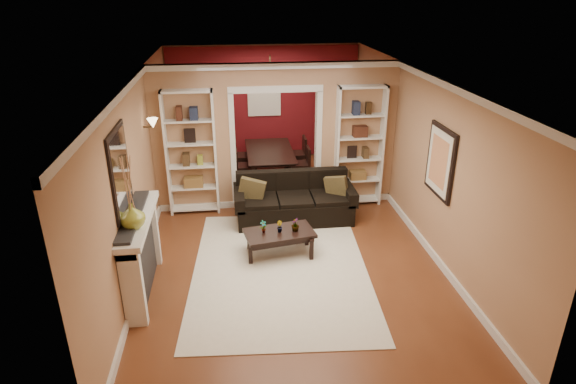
{
  "coord_description": "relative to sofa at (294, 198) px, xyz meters",
  "views": [
    {
      "loc": [
        -0.83,
        -7.34,
        3.95
      ],
      "look_at": [
        -0.02,
        -0.8,
        1.1
      ],
      "focal_mm": 30.0,
      "sensor_mm": 36.0,
      "label": 1
    }
  ],
  "objects": [
    {
      "name": "framed_art",
      "position": [
        1.96,
        -1.45,
        1.13
      ],
      "size": [
        0.04,
        0.85,
        1.05
      ],
      "primitive_type": "cube",
      "color": "black",
      "rests_on": "wall_right"
    },
    {
      "name": "plant_right",
      "position": [
        -0.15,
        -1.19,
        0.09
      ],
      "size": [
        0.15,
        0.15,
        0.22
      ],
      "primitive_type": "imported",
      "rotation": [
        0.0,
        0.0,
        4.48
      ],
      "color": "#336626",
      "rests_on": "coffee_table"
    },
    {
      "name": "bookshelf_left",
      "position": [
        -1.8,
        0.58,
        0.73
      ],
      "size": [
        0.9,
        0.3,
        2.3
      ],
      "primitive_type": "cube",
      "color": "white",
      "rests_on": "floor"
    },
    {
      "name": "floor",
      "position": [
        -0.25,
        -0.45,
        -0.42
      ],
      "size": [
        8.0,
        8.0,
        0.0
      ],
      "primitive_type": "plane",
      "color": "brown",
      "rests_on": "ground"
    },
    {
      "name": "red_back_panel",
      "position": [
        -0.25,
        3.52,
        0.9
      ],
      "size": [
        4.44,
        0.04,
        2.64
      ],
      "primitive_type": "cube",
      "color": "maroon",
      "rests_on": "floor"
    },
    {
      "name": "partition_wall",
      "position": [
        -0.25,
        0.75,
        0.93
      ],
      "size": [
        4.5,
        0.15,
        2.7
      ],
      "primitive_type": "cube",
      "color": "tan",
      "rests_on": "floor"
    },
    {
      "name": "mirror",
      "position": [
        -2.48,
        -1.95,
        1.38
      ],
      "size": [
        0.03,
        0.95,
        1.1
      ],
      "primitive_type": "cube",
      "color": "silver",
      "rests_on": "wall_left"
    },
    {
      "name": "chandelier",
      "position": [
        -0.25,
        2.25,
        1.6
      ],
      "size": [
        0.5,
        0.5,
        0.3
      ],
      "primitive_type": "cube",
      "color": "#402F1D",
      "rests_on": "ceiling"
    },
    {
      "name": "wall_front",
      "position": [
        -0.25,
        -4.45,
        0.93
      ],
      "size": [
        8.0,
        0.0,
        8.0
      ],
      "primitive_type": "plane",
      "rotation": [
        -1.57,
        0.0,
        0.0
      ],
      "color": "tan",
      "rests_on": "ground"
    },
    {
      "name": "dining_window",
      "position": [
        -0.25,
        3.48,
        1.13
      ],
      "size": [
        0.78,
        0.03,
        0.98
      ],
      "primitive_type": "cube",
      "color": "#8CA5CC",
      "rests_on": "wall_back"
    },
    {
      "name": "dining_chair_se",
      "position": [
        0.33,
        2.42,
        0.0
      ],
      "size": [
        0.53,
        0.53,
        0.84
      ],
      "primitive_type": "cube",
      "rotation": [
        0.0,
        0.0,
        -1.92
      ],
      "color": "black",
      "rests_on": "floor"
    },
    {
      "name": "pillow_left",
      "position": [
        -0.76,
        -0.02,
        0.21
      ],
      "size": [
        0.47,
        0.23,
        0.45
      ],
      "primitive_type": "cube",
      "rotation": [
        0.0,
        0.0,
        -0.24
      ],
      "color": "brown",
      "rests_on": "sofa"
    },
    {
      "name": "plant_left",
      "position": [
        -0.64,
        -1.19,
        0.09
      ],
      "size": [
        0.13,
        0.12,
        0.2
      ],
      "primitive_type": "imported",
      "rotation": [
        0.0,
        0.0,
        0.55
      ],
      "color": "#336626",
      "rests_on": "coffee_table"
    },
    {
      "name": "wall_sconce",
      "position": [
        -2.4,
        0.1,
        1.41
      ],
      "size": [
        0.18,
        0.18,
        0.22
      ],
      "primitive_type": "cube",
      "color": "#FFE0A5",
      "rests_on": "wall_left"
    },
    {
      "name": "plant_center",
      "position": [
        -0.4,
        -1.19,
        0.07
      ],
      "size": [
        0.11,
        0.12,
        0.18
      ],
      "primitive_type": "imported",
      "rotation": [
        0.0,
        0.0,
        1.95
      ],
      "color": "#336626",
      "rests_on": "coffee_table"
    },
    {
      "name": "coffee_table",
      "position": [
        -0.4,
        -1.19,
        -0.22
      ],
      "size": [
        1.15,
        0.75,
        0.4
      ],
      "primitive_type": "cube",
      "rotation": [
        0.0,
        0.0,
        0.18
      ],
      "color": "black",
      "rests_on": "floor"
    },
    {
      "name": "dining_chair_ne",
      "position": [
        0.33,
        1.82,
        -0.02
      ],
      "size": [
        0.44,
        0.44,
        0.79
      ],
      "primitive_type": "cube",
      "rotation": [
        0.0,
        0.0,
        -1.69
      ],
      "color": "black",
      "rests_on": "floor"
    },
    {
      "name": "area_rug",
      "position": [
        -0.43,
        -1.63,
        -0.41
      ],
      "size": [
        2.84,
        3.8,
        0.01
      ],
      "primitive_type": "cube",
      "rotation": [
        0.0,
        0.0,
        -0.07
      ],
      "color": "white",
      "rests_on": "floor"
    },
    {
      "name": "wall_left",
      "position": [
        -2.5,
        -0.45,
        0.93
      ],
      "size": [
        0.0,
        8.0,
        8.0
      ],
      "primitive_type": "plane",
      "rotation": [
        1.57,
        0.0,
        1.57
      ],
      "color": "tan",
      "rests_on": "ground"
    },
    {
      "name": "pillow_right",
      "position": [
        0.76,
        -0.02,
        0.19
      ],
      "size": [
        0.4,
        0.3,
        0.4
      ],
      "primitive_type": "cube",
      "rotation": [
        0.0,
        0.0,
        -0.54
      ],
      "color": "brown",
      "rests_on": "sofa"
    },
    {
      "name": "dining_chair_sw",
      "position": [
        -0.77,
        2.42,
        0.01
      ],
      "size": [
        0.54,
        0.54,
        0.85
      ],
      "primitive_type": "cube",
      "rotation": [
        0.0,
        0.0,
        1.95
      ],
      "color": "black",
      "rests_on": "floor"
    },
    {
      "name": "bookshelf_right",
      "position": [
        1.3,
        0.58,
        0.73
      ],
      "size": [
        0.9,
        0.3,
        2.3
      ],
      "primitive_type": "cube",
      "color": "white",
      "rests_on": "floor"
    },
    {
      "name": "dining_table",
      "position": [
        -0.22,
        2.12,
        -0.1
      ],
      "size": [
        1.8,
        1.01,
        0.63
      ],
      "primitive_type": "imported",
      "rotation": [
        0.0,
        0.0,
        1.57
      ],
      "color": "black",
      "rests_on": "floor"
    },
    {
      "name": "dining_chair_nw",
      "position": [
        -0.77,
        1.82,
        -0.02
      ],
      "size": [
        0.48,
        0.48,
        0.81
      ],
      "primitive_type": "cube",
      "rotation": [
        0.0,
        0.0,
        1.35
      ],
      "color": "black",
      "rests_on": "floor"
    },
    {
      "name": "fireplace",
      "position": [
        -2.34,
        -1.95,
        0.16
      ],
      "size": [
        0.32,
        1.7,
        1.16
      ],
      "primitive_type": "cube",
      "color": "white",
      "rests_on": "floor"
    },
    {
      "name": "wall_back",
      "position": [
        -0.25,
        3.55,
        0.93
      ],
      "size": [
        8.0,
        0.0,
        8.0
      ],
      "primitive_type": "plane",
      "rotation": [
        1.57,
        0.0,
        0.0
      ],
      "color": "tan",
      "rests_on": "ground"
    },
    {
      "name": "wall_right",
      "position": [
        2.0,
        -0.45,
        0.93
      ],
      "size": [
        0.0,
        8.0,
        8.0
      ],
      "primitive_type": "plane",
      "rotation": [
        1.57,
        0.0,
        -1.57
      ],
      "color": "tan",
      "rests_on": "ground"
    },
    {
      "name": "vase",
      "position": [
        -2.34,
        -2.26,
        0.91
      ],
      "size": [
        0.32,
        0.32,
        0.33
      ],
      "primitive_type": "imported",
      "rotation": [
        0.0,
        0.0,
        0.02
      ],
      "color": "olive",
      "rests_on": "fireplace"
    },
    {
      "name": "ceiling",
      "position": [
        -0.25,
        -0.45,
        2.28
      ],
      "size": [
        8.0,
        8.0,
        0.0
      ],
      "primitive_type": "plane",
      "rotation": [
        3.14,
        0.0,
        0.0
      ],
      "color": "white",
      "rests_on": "ground"
    },
    {
      "name": "sofa",
      "position": [
        0.0,
        0.0,
        0.0
      ],
      "size": [
        2.14,
        0.93,
        0.84
      ],
      "primitive_type": "cube",
      "color": "black",
      "rests_on": "floor"
    }
  ]
}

